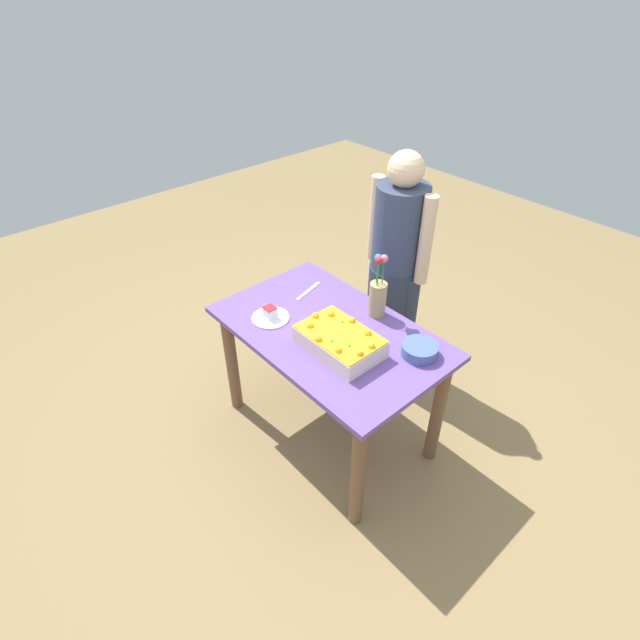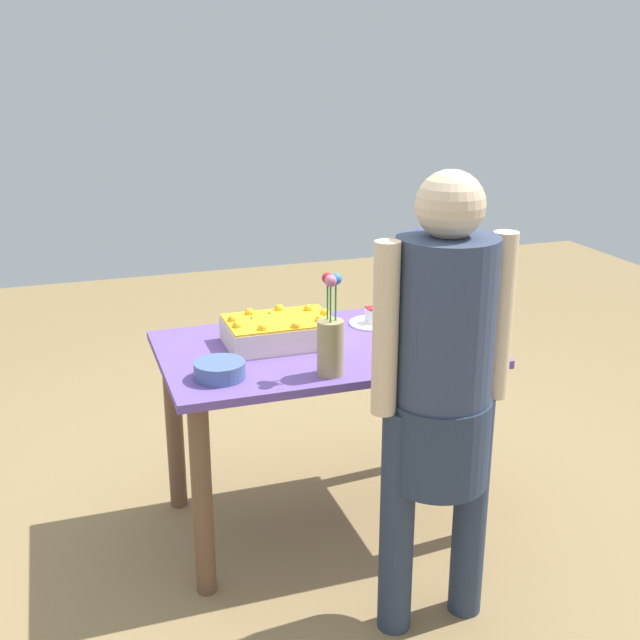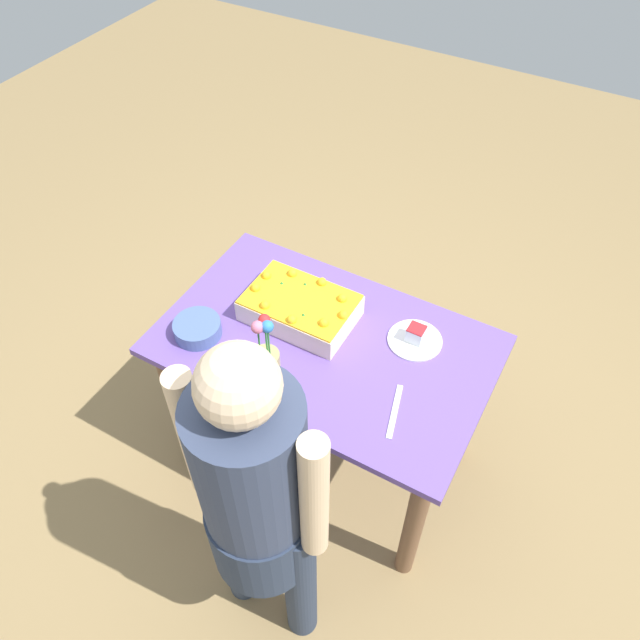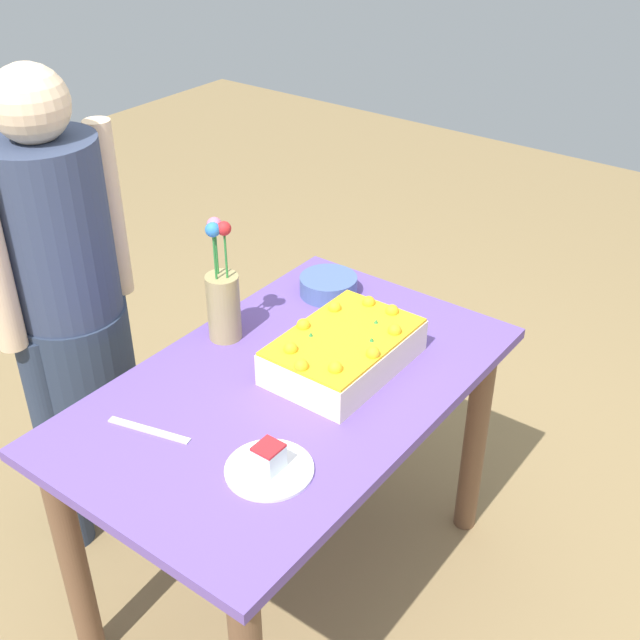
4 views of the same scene
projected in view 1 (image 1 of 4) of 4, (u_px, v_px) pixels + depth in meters
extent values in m
plane|color=olive|center=(328.00, 428.00, 3.01)|extent=(8.00, 8.00, 0.00)
cube|color=#694C9F|center=(330.00, 332.00, 2.57)|extent=(1.20, 0.75, 0.03)
cylinder|color=brown|center=(438.00, 411.00, 2.63)|extent=(0.07, 0.07, 0.72)
cylinder|color=brown|center=(309.00, 321.00, 3.27)|extent=(0.07, 0.07, 0.72)
cylinder|color=brown|center=(358.00, 474.00, 2.32)|extent=(0.07, 0.07, 0.72)
cylinder|color=brown|center=(232.00, 362.00, 2.95)|extent=(0.07, 0.07, 0.72)
cube|color=#F7E3CB|center=(340.00, 342.00, 2.41)|extent=(0.40, 0.27, 0.09)
cube|color=yellow|center=(340.00, 334.00, 2.38)|extent=(0.39, 0.26, 0.01)
sphere|color=yellow|center=(315.00, 316.00, 2.48)|extent=(0.04, 0.04, 0.04)
sphere|color=yellow|center=(310.00, 325.00, 2.42)|extent=(0.04, 0.04, 0.04)
sphere|color=yellow|center=(319.00, 339.00, 2.33)|extent=(0.04, 0.04, 0.04)
sphere|color=yellow|center=(338.00, 350.00, 2.27)|extent=(0.04, 0.04, 0.04)
sphere|color=yellow|center=(360.00, 353.00, 2.25)|extent=(0.04, 0.04, 0.04)
sphere|color=yellow|center=(371.00, 346.00, 2.29)|extent=(0.04, 0.04, 0.04)
sphere|color=yellow|center=(368.00, 333.00, 2.37)|extent=(0.04, 0.04, 0.04)
sphere|color=yellow|center=(352.00, 320.00, 2.45)|extent=(0.04, 0.04, 0.04)
sphere|color=yellow|center=(332.00, 314.00, 2.49)|extent=(0.04, 0.04, 0.04)
cone|color=#2D8438|center=(332.00, 341.00, 2.33)|extent=(0.02, 0.02, 0.02)
cone|color=#2D8438|center=(342.00, 322.00, 2.44)|extent=(0.02, 0.02, 0.02)
cone|color=#2D8438|center=(349.00, 346.00, 2.30)|extent=(0.02, 0.02, 0.02)
cylinder|color=white|center=(271.00, 318.00, 2.64)|extent=(0.20, 0.20, 0.01)
cube|color=white|center=(270.00, 313.00, 2.62)|extent=(0.06, 0.06, 0.06)
cube|color=red|center=(270.00, 308.00, 2.60)|extent=(0.06, 0.06, 0.01)
cube|color=silver|center=(308.00, 291.00, 2.84)|extent=(0.07, 0.22, 0.00)
cylinder|color=tan|center=(378.00, 299.00, 2.61)|extent=(0.09, 0.09, 0.19)
cylinder|color=#2D8438|center=(377.00, 270.00, 2.52)|extent=(0.01, 0.01, 0.14)
sphere|color=#307BCC|center=(378.00, 258.00, 2.48)|extent=(0.04, 0.04, 0.04)
cylinder|color=#2D8438|center=(378.00, 273.00, 2.50)|extent=(0.01, 0.01, 0.14)
sphere|color=red|center=(379.00, 261.00, 2.45)|extent=(0.04, 0.04, 0.04)
cylinder|color=#2D8438|center=(383.00, 271.00, 2.52)|extent=(0.01, 0.01, 0.14)
sphere|color=pink|center=(384.00, 259.00, 2.47)|extent=(0.04, 0.04, 0.04)
cylinder|color=#4D669D|center=(420.00, 350.00, 2.39)|extent=(0.17, 0.17, 0.06)
cylinder|color=#2A364C|center=(375.00, 312.00, 3.30)|extent=(0.11, 0.11, 0.78)
cylinder|color=#2A364C|center=(405.00, 330.00, 3.15)|extent=(0.11, 0.11, 0.78)
cylinder|color=#2A364C|center=(394.00, 286.00, 3.06)|extent=(0.31, 0.31, 0.28)
cylinder|color=#343F5A|center=(400.00, 229.00, 2.83)|extent=(0.30, 0.30, 0.52)
sphere|color=beige|center=(406.00, 169.00, 2.63)|extent=(0.20, 0.20, 0.20)
cylinder|color=beige|center=(376.00, 219.00, 2.95)|extent=(0.08, 0.08, 0.52)
cylinder|color=beige|center=(426.00, 241.00, 2.72)|extent=(0.08, 0.08, 0.52)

